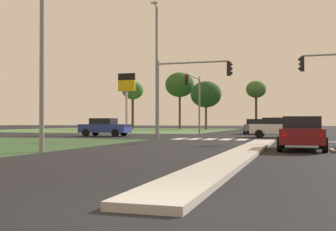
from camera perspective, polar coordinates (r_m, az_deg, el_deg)
The scene contains 27 objects.
ground_plane at distance 35.55m, azimuth 13.83°, elevation -2.85°, with size 200.00×200.00×0.00m, color black.
grass_verge_far_left at distance 66.01m, azimuth -7.52°, elevation -1.92°, with size 35.00×35.00×0.01m, color #476B38.
median_island_near at distance 16.64m, azimuth 9.98°, elevation -4.95°, with size 1.20×22.00×0.14m, color #ADA89E.
median_island_far at distance 60.51m, azimuth 15.21°, elevation -1.94°, with size 1.20×36.00×0.14m, color gray.
lane_dash_third at distance 20.57m, azimuth 21.16°, elevation -4.30°, with size 0.14×2.00×0.01m, color silver.
lane_dash_fourth at distance 26.55m, azimuth 20.26°, elevation -3.51°, with size 0.14×2.00×0.01m, color silver.
stop_bar_near at distance 28.54m, azimuth 20.65°, elevation -3.31°, with size 6.40×0.50×0.01m, color silver.
crosswalk_bar_near at distance 31.45m, azimuth 1.52°, elevation -3.13°, with size 0.70×2.80×0.01m, color silver.
crosswalk_bar_second at distance 31.16m, azimuth 3.56°, elevation -3.15°, with size 0.70×2.80×0.01m, color silver.
crosswalk_bar_third at distance 30.91m, azimuth 5.64°, elevation -3.17°, with size 0.70×2.80×0.01m, color silver.
crosswalk_bar_fourth at distance 30.70m, azimuth 7.75°, elevation -3.18°, with size 0.70×2.80×0.01m, color silver.
crosswalk_bar_fifth at distance 30.54m, azimuth 9.88°, elevation -3.19°, with size 0.70×2.80×0.01m, color silver.
car_blue_near at distance 37.54m, azimuth -8.46°, elevation -1.54°, with size 4.35×2.08×1.57m.
car_grey_second at distance 44.65m, azimuth 11.60°, elevation -1.44°, with size 2.03×4.29×1.54m.
car_white_fourth at distance 35.09m, azimuth 14.38°, elevation -1.55°, with size 4.32×2.00×1.59m.
car_maroon_fifth at distance 19.95m, azimuth 17.46°, elevation -2.23°, with size 2.01×4.53×1.50m.
car_red_sixth at distance 69.21m, azimuth 13.61°, elevation -1.21°, with size 1.97×4.52×1.53m.
traffic_signal_far_left at distance 41.38m, azimuth 3.62°, elevation 3.02°, with size 0.32×5.36×5.83m.
traffic_signal_near_left at distance 29.99m, azimuth 2.27°, elevation 4.28°, with size 5.46×0.32×5.65m.
street_lamp_near at distance 19.09m, azimuth -16.57°, elevation 12.55°, with size 1.57×1.41×10.31m.
street_lamp_second at distance 32.01m, azimuth -1.54°, elevation 6.74°, with size 0.83×2.10×9.89m.
pedestrian_at_median at distance 48.15m, azimuth 14.44°, elevation -0.94°, with size 0.34×0.34×1.69m.
fuel_price_totem at distance 43.39m, azimuth -5.55°, elevation 3.46°, with size 1.80×0.24×6.17m.
treeline_near at distance 77.98m, azimuth -4.74°, elevation 3.31°, with size 3.90×3.90×8.66m.
treeline_second at distance 75.99m, azimuth 1.58°, elevation 4.11°, with size 5.17×5.17×10.05m.
treeline_third at distance 71.87m, azimuth 5.10°, elevation 2.82°, with size 5.20×5.20×8.08m.
treeline_fourth at distance 74.22m, azimuth 11.69°, elevation 3.37°, with size 3.43×3.43×8.25m.
Camera 1 is at (2.08, -5.46, 1.27)m, focal length 45.59 mm.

